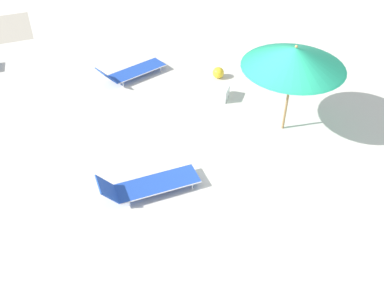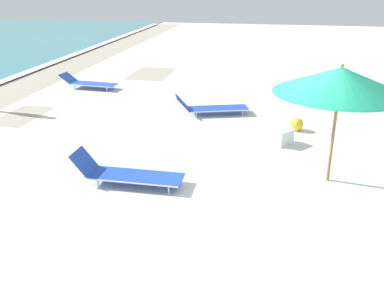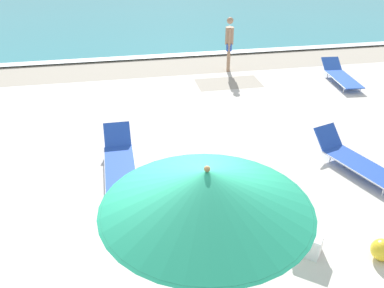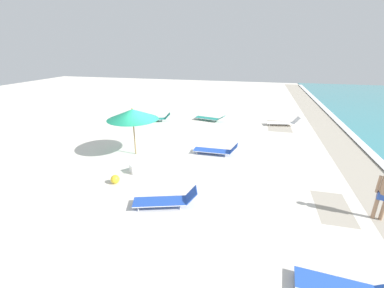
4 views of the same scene
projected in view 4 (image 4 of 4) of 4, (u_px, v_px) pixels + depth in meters
The scene contains 9 objects.
ground_plane at pixel (161, 156), 12.83m from camera, with size 60.00×60.00×0.16m.
beach_umbrella at pixel (133, 114), 12.12m from camera, with size 2.44×2.44×2.34m.
sun_lounger_under_umbrella at pixel (283, 122), 17.41m from camera, with size 0.96×2.25×0.60m.
sun_lounger_beside_umbrella at pixel (156, 118), 18.36m from camera, with size 1.28×2.11×0.58m.
sun_lounger_near_water_left at pixel (166, 200), 8.57m from camera, with size 1.23×2.21×0.60m.
sun_lounger_near_water_right at pixel (216, 150), 12.71m from camera, with size 0.63×2.17×0.62m.
sun_lounger_mid_beach_solo at pixel (210, 118), 18.50m from camera, with size 1.06×2.26×0.47m.
beach_ball at pixel (115, 179), 10.02m from camera, with size 0.34×0.34×0.34m.
cooler_box at pixel (136, 168), 10.91m from camera, with size 0.61×0.59×0.37m.
Camera 4 is at (11.06, 4.41, 5.02)m, focal length 24.00 mm.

